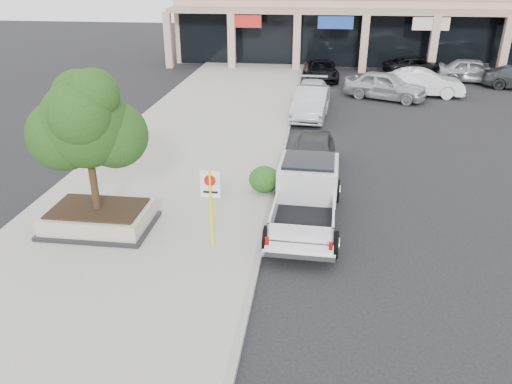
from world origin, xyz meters
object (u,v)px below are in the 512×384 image
Objects in this scene: planter at (99,218)px; curb_car_d at (321,70)px; planter_tree at (92,123)px; lot_car_d at (417,66)px; pickup_truck at (306,198)px; lot_car_a at (385,86)px; curb_car_a at (314,153)px; curb_car_b at (311,103)px; curb_car_c at (312,95)px; no_parking_sign at (211,198)px; lot_car_e at (474,71)px; lot_car_b at (422,83)px.

curb_car_d reaches higher than planter.
lot_car_d is (13.34, 25.70, -2.75)m from planter_tree.
pickup_truck is 17.23m from lot_car_a.
lot_car_a is at bearing 73.07° from curb_car_a.
curb_car_a is 0.87× the size of curb_car_b.
curb_car_c reaches higher than curb_car_d.
no_parking_sign is 19.86m from lot_car_a.
planter is 0.67× the size of lot_car_e.
planter_tree is (0.13, 0.15, 2.94)m from planter.
lot_car_e is (10.61, 17.77, 0.10)m from curb_car_a.
curb_car_c is at bearing 141.31° from lot_car_a.
lot_car_a is at bearing 70.17° from no_parking_sign.
planter_tree is 0.81× the size of lot_car_b.
planter_tree is 0.71× the size of pickup_truck.
curb_car_a is at bearing -86.64° from curb_car_c.
curb_car_b is at bearing 134.90° from lot_car_b.
pickup_truck is 1.16× the size of lot_car_a.
lot_car_e is (10.48, 0.52, 0.13)m from curb_car_d.
lot_car_d is at bearing -2.15° from lot_car_b.
pickup_truck is at bearing 12.23° from planter.
curb_car_d is 0.98× the size of lot_car_b.
lot_car_d is (9.84, 26.46, -0.96)m from no_parking_sign.
no_parking_sign is at bearing -111.02° from curb_car_a.
lot_car_d is (0.73, 6.59, -0.15)m from lot_car_b.
no_parking_sign is at bearing -96.86° from curb_car_c.
lot_car_a is 0.99× the size of lot_car_b.
lot_car_a is at bearing 145.90° from lot_car_d.
planter_tree reaches higher than curb_car_d.
curb_car_b is at bearing 144.17° from lot_car_e.
curb_car_c is 4.96m from lot_car_a.
curb_car_c reaches higher than planter.
lot_car_e is (10.75, 22.36, -0.08)m from pickup_truck.
curb_car_d is 1.02× the size of lot_car_e.
curb_car_b is (2.38, 14.09, -0.84)m from no_parking_sign.
curb_car_a is at bearing 42.96° from planter_tree.
curb_car_d is at bearing 60.56° from lot_car_a.
lot_car_d is at bearing 62.56° from planter_tree.
no_parking_sign reaches higher than lot_car_e.
no_parking_sign is 23.97m from curb_car_d.
curb_car_c is 13.54m from lot_car_e.
lot_car_b is 6.11m from lot_car_e.
no_parking_sign is 0.47× the size of lot_car_a.
lot_car_b reaches higher than curb_car_c.
lot_car_e is at bearing 37.44° from curb_car_c.
curb_car_d is (6.47, 23.18, 0.20)m from planter.
curb_car_b is 14.96m from lot_car_e.
curb_car_b is at bearing 65.96° from planter.
curb_car_a is 0.87× the size of lot_car_d.
curb_car_c reaches higher than lot_car_d.
pickup_truck reaches higher than lot_car_d.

